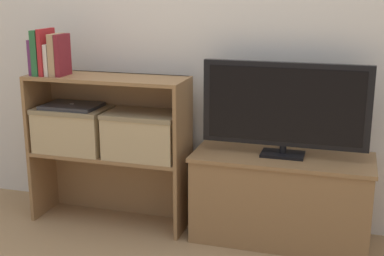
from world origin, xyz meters
TOP-DOWN VIEW (x-y plane):
  - ground_plane at (0.00, 0.00)m, footprint 16.00×16.00m
  - wall_back at (0.00, 0.41)m, footprint 10.00×0.05m
  - tv_stand at (0.48, 0.19)m, footprint 0.93×0.40m
  - tv at (0.48, 0.19)m, footprint 0.85×0.14m
  - bookshelf_lower_tier at (-0.49, 0.20)m, footprint 0.89×0.29m
  - bookshelf_upper_tier at (-0.49, 0.21)m, footprint 0.89×0.29m
  - book_plum at (-0.89, 0.10)m, footprint 0.03×0.12m
  - book_forest at (-0.85, 0.10)m, footprint 0.04×0.16m
  - book_crimson at (-0.82, 0.10)m, footprint 0.02×0.16m
  - book_ivory at (-0.79, 0.10)m, footprint 0.02×0.13m
  - book_tan at (-0.76, 0.10)m, footprint 0.04×0.13m
  - book_maroon at (-0.72, 0.10)m, footprint 0.03×0.14m
  - storage_basket_left at (-0.70, 0.13)m, footprint 0.41×0.26m
  - storage_basket_right at (-0.27, 0.13)m, footprint 0.41×0.26m
  - laptop at (-0.70, 0.13)m, footprint 0.31×0.22m

SIDE VIEW (x-z plane):
  - ground_plane at x=0.00m, z-range 0.00..0.00m
  - tv_stand at x=0.48m, z-range 0.00..0.47m
  - bookshelf_lower_tier at x=-0.49m, z-range 0.06..0.47m
  - storage_basket_left at x=-0.70m, z-range 0.42..0.67m
  - storage_basket_right at x=-0.27m, z-range 0.42..0.67m
  - laptop at x=-0.70m, z-range 0.66..0.68m
  - bookshelf_upper_tier at x=-0.49m, z-range 0.47..0.90m
  - tv at x=0.48m, z-range 0.49..0.97m
  - book_ivory at x=-0.79m, z-range 0.85..1.02m
  - book_plum at x=-0.89m, z-range 0.85..1.04m
  - book_maroon at x=-0.72m, z-range 0.85..1.07m
  - book_tan at x=-0.76m, z-range 0.85..1.07m
  - book_forest at x=-0.85m, z-range 0.85..1.09m
  - book_crimson at x=-0.82m, z-range 0.85..1.10m
  - wall_back at x=0.00m, z-range 0.00..2.40m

